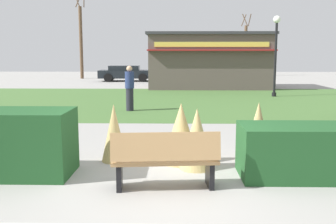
% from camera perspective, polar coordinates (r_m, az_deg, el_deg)
% --- Properties ---
extents(ground_plane, '(80.00, 80.00, 0.00)m').
position_cam_1_polar(ground_plane, '(6.65, -0.32, -10.37)').
color(ground_plane, '#999691').
extents(lawn_patch, '(36.00, 12.00, 0.01)m').
position_cam_1_polar(lawn_patch, '(18.12, 0.64, 1.68)').
color(lawn_patch, '#446B33').
rests_on(lawn_patch, ground_plane).
extents(park_bench, '(1.74, 0.67, 0.95)m').
position_cam_1_polar(park_bench, '(6.30, -0.40, -6.89)').
color(park_bench, tan).
rests_on(park_bench, ground_plane).
extents(hedge_left, '(2.42, 1.10, 1.16)m').
position_cam_1_polar(hedge_left, '(7.58, -22.73, -4.12)').
color(hedge_left, '#1E4C23').
rests_on(hedge_left, ground_plane).
extents(hedge_right, '(2.01, 1.10, 0.91)m').
position_cam_1_polar(hedge_right, '(7.27, 18.27, -5.42)').
color(hedge_right, '#1E4C23').
rests_on(hedge_right, ground_plane).
extents(ornamental_grass_behind_left, '(0.76, 0.76, 1.19)m').
position_cam_1_polar(ornamental_grass_behind_left, '(7.76, 1.89, -3.07)').
color(ornamental_grass_behind_left, tan).
rests_on(ornamental_grass_behind_left, ground_plane).
extents(ornamental_grass_behind_right, '(0.66, 0.66, 1.14)m').
position_cam_1_polar(ornamental_grass_behind_right, '(7.40, 4.18, -3.86)').
color(ornamental_grass_behind_right, tan).
rests_on(ornamental_grass_behind_right, ground_plane).
extents(ornamental_grass_behind_center, '(0.62, 0.62, 1.17)m').
position_cam_1_polar(ornamental_grass_behind_center, '(8.26, 12.88, -2.65)').
color(ornamental_grass_behind_center, tan).
rests_on(ornamental_grass_behind_center, ground_plane).
extents(ornamental_grass_behind_far, '(0.51, 0.51, 1.16)m').
position_cam_1_polar(ornamental_grass_behind_far, '(7.95, -7.79, -2.98)').
color(ornamental_grass_behind_far, tan).
rests_on(ornamental_grass_behind_far, ground_plane).
extents(lamppost_far, '(0.36, 0.36, 3.97)m').
position_cam_1_polar(lamppost_far, '(20.42, 15.32, 9.20)').
color(lamppost_far, black).
rests_on(lamppost_far, ground_plane).
extents(food_kiosk, '(7.61, 4.13, 3.39)m').
position_cam_1_polar(food_kiosk, '(24.88, 5.91, 7.42)').
color(food_kiosk, '#594C47').
rests_on(food_kiosk, ground_plane).
extents(person_strolling, '(0.34, 0.34, 1.69)m').
position_cam_1_polar(person_strolling, '(14.87, -5.56, 3.47)').
color(person_strolling, '#23232D').
rests_on(person_strolling, ground_plane).
extents(parked_car_west_slot, '(4.25, 2.15, 1.20)m').
position_cam_1_polar(parked_car_west_slot, '(30.91, -6.09, 5.65)').
color(parked_car_west_slot, black).
rests_on(parked_car_west_slot, ground_plane).
extents(parked_car_center_slot, '(4.33, 2.30, 1.20)m').
position_cam_1_polar(parked_car_center_slot, '(30.69, 3.37, 5.66)').
color(parked_car_center_slot, '#2D6638').
rests_on(parked_car_center_slot, ground_plane).
extents(tree_left_bg, '(0.91, 0.96, 7.10)m').
position_cam_1_polar(tree_left_bg, '(34.72, -12.45, 9.99)').
color(tree_left_bg, brown).
rests_on(tree_left_bg, ground_plane).
extents(tree_right_bg, '(0.91, 0.96, 5.78)m').
position_cam_1_polar(tree_right_bg, '(38.41, 11.11, 8.90)').
color(tree_right_bg, brown).
rests_on(tree_right_bg, ground_plane).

